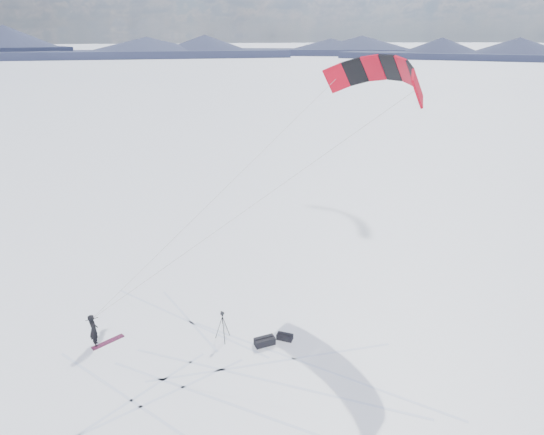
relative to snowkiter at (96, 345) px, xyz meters
name	(u,v)px	position (x,y,z in m)	size (l,w,h in m)	color
ground	(184,361)	(3.46, -2.69, 0.00)	(1800.00, 1800.00, 0.00)	white
horizon_hills	(179,302)	(3.46, -2.69, 3.00)	(704.00, 704.42, 8.00)	#1E233E
snow_tracks	(175,375)	(2.89, -3.41, 0.00)	(17.62, 14.39, 0.01)	silver
snowkiter	(96,345)	(0.00, 0.00, 0.00)	(0.59, 0.39, 1.61)	black
snowboard	(108,342)	(0.52, -0.01, 0.02)	(1.51, 0.28, 0.04)	maroon
tripod	(223,322)	(5.50, -1.88, 0.95)	(0.72, 0.67, 1.47)	black
gear_bag_a	(265,341)	(7.12, -3.01, 0.18)	(0.93, 0.45, 0.42)	black
gear_bag_b	(285,337)	(8.13, -3.02, 0.15)	(0.79, 0.76, 0.34)	black
power_kite	(381,76)	(15.61, 1.55, 11.23)	(17.00, 7.15, 10.90)	red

